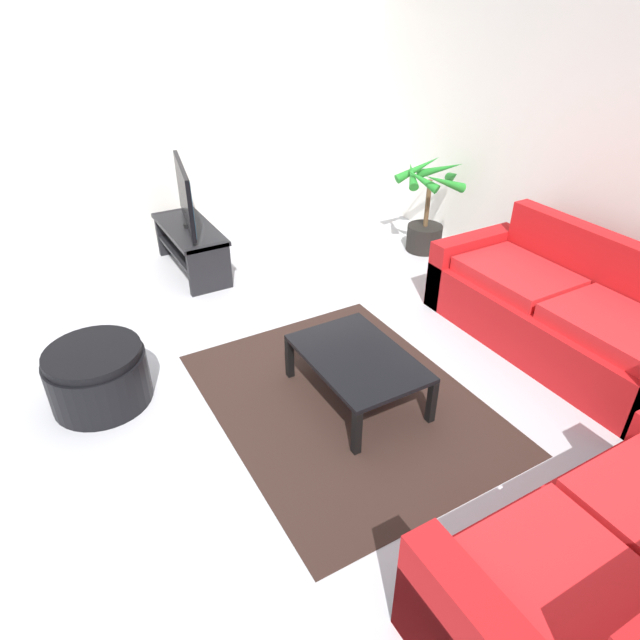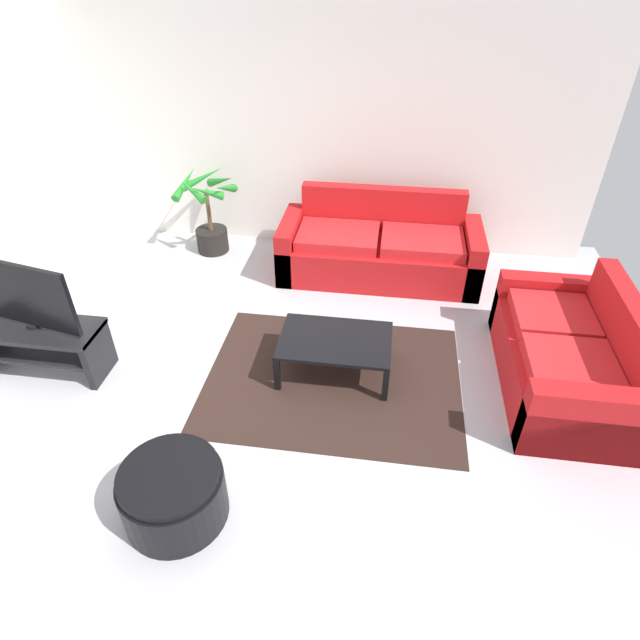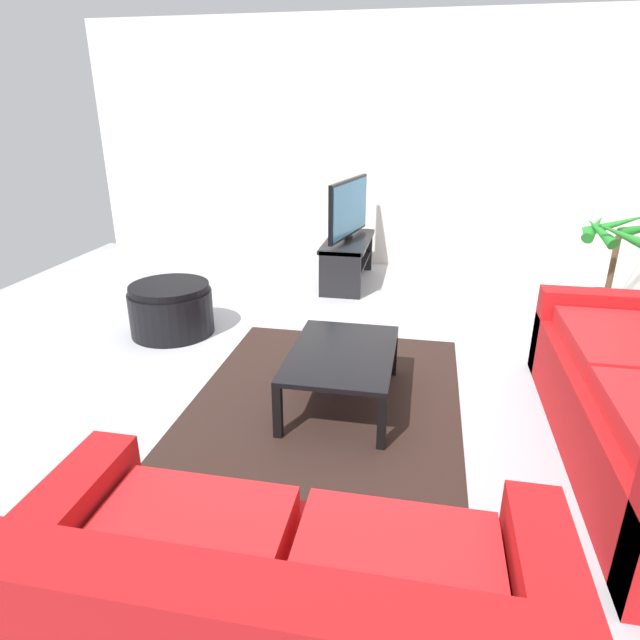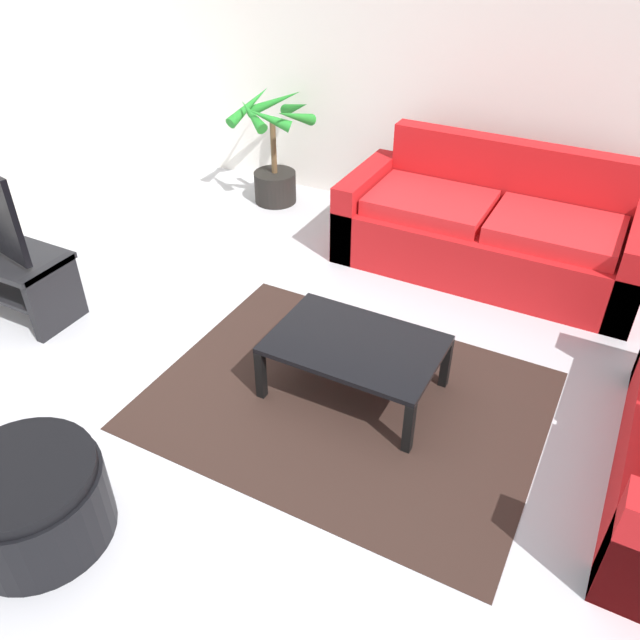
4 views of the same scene
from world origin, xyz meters
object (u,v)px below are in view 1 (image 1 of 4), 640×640
at_px(coffee_table, 358,361).
at_px(potted_palm, 427,213).
at_px(couch_main, 565,316).
at_px(tv, 185,195).
at_px(couch_loveseat, 618,583).
at_px(tv_stand, 191,242).
at_px(ottoman, 98,376).

distance_m(coffee_table, potted_palm, 2.69).
xyz_separation_m(couch_main, tv, (-2.82, -2.09, 0.49)).
height_order(couch_loveseat, coffee_table, couch_loveseat).
height_order(tv, potted_palm, tv).
distance_m(couch_main, potted_palm, 2.07).
bearing_deg(couch_loveseat, couch_main, 134.91).
bearing_deg(tv, couch_loveseat, 5.66).
relative_size(coffee_table, potted_palm, 0.98).
height_order(couch_loveseat, tv_stand, couch_loveseat).
bearing_deg(tv_stand, ottoman, -36.48).
xyz_separation_m(potted_palm, ottoman, (0.90, -3.60, -0.21)).
xyz_separation_m(tv, potted_palm, (0.77, 2.36, -0.37)).
bearing_deg(potted_palm, tv, -107.99).
bearing_deg(couch_main, coffee_table, -99.24).
xyz_separation_m(couch_main, tv_stand, (-2.82, -2.09, 0.00)).
relative_size(tv, ottoman, 1.50).
xyz_separation_m(tv_stand, coffee_table, (2.53, 0.34, 0.01)).
bearing_deg(couch_main, couch_loveseat, -45.09).
bearing_deg(ottoman, coffee_table, 61.08).
relative_size(couch_loveseat, tv, 1.67).
bearing_deg(tv, potted_palm, 72.01).
bearing_deg(couch_main, ottoman, -109.13).
bearing_deg(coffee_table, couch_loveseat, 3.15).
distance_m(coffee_table, ottoman, 1.80).
bearing_deg(tv_stand, coffee_table, 7.62).
xyz_separation_m(couch_loveseat, tv_stand, (-4.46, -0.44, 0.01)).
distance_m(couch_main, coffee_table, 1.77).
distance_m(couch_main, tv, 3.54).
xyz_separation_m(tv_stand, ottoman, (1.66, -1.23, -0.10)).
height_order(couch_main, tv, tv).
bearing_deg(ottoman, couch_main, 70.87).
relative_size(couch_main, tv_stand, 1.99).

